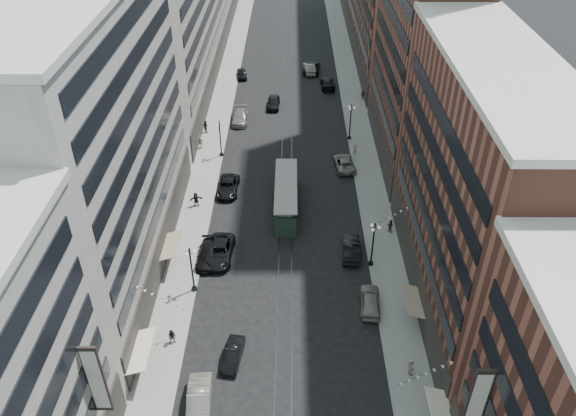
{
  "coord_description": "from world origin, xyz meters",
  "views": [
    {
      "loc": [
        0.6,
        -13.49,
        40.22
      ],
      "look_at": [
        0.29,
        35.56,
        5.0
      ],
      "focal_mm": 35.0,
      "sensor_mm": 36.0,
      "label": 1
    }
  ],
  "objects_px": {
    "car_2": "(219,251)",
    "pedestrian_6": "(201,143)",
    "car_13": "(273,102)",
    "car_9": "(242,74)",
    "car_extra_0": "(208,255)",
    "pedestrian_4": "(411,368)",
    "pedestrian_8": "(355,148)",
    "car_8": "(240,117)",
    "streetcar": "(286,197)",
    "car_14": "(309,68)",
    "lamppost_se_mid": "(350,121)",
    "pedestrian_5": "(196,199)",
    "car_12": "(327,83)",
    "pedestrian_9": "(362,95)",
    "lamppost_sw_mid": "(220,137)",
    "car_7": "(228,186)",
    "pedestrian_2": "(172,337)",
    "car_11": "(344,163)",
    "car_1": "(199,402)",
    "pedestrian_7": "(390,226)",
    "lamppost_se_far": "(373,243)",
    "car_10": "(351,249)",
    "car_extra_1": "(311,67)",
    "car_5": "(233,355)",
    "car_4": "(370,301)",
    "lamppost_sw_far": "(192,268)"
  },
  "relations": [
    {
      "from": "lamppost_sw_mid",
      "to": "car_7",
      "type": "height_order",
      "value": "lamppost_sw_mid"
    },
    {
      "from": "car_2",
      "to": "car_14",
      "type": "height_order",
      "value": "car_14"
    },
    {
      "from": "car_1",
      "to": "car_13",
      "type": "bearing_deg",
      "value": 81.81
    },
    {
      "from": "car_8",
      "to": "car_extra_1",
      "type": "height_order",
      "value": "car_extra_1"
    },
    {
      "from": "car_13",
      "to": "pedestrian_6",
      "type": "xyz_separation_m",
      "value": [
        -10.04,
        -13.86,
        0.22
      ]
    },
    {
      "from": "car_13",
      "to": "car_14",
      "type": "height_order",
      "value": "car_14"
    },
    {
      "from": "lamppost_sw_far",
      "to": "car_2",
      "type": "height_order",
      "value": "lamppost_sw_far"
    },
    {
      "from": "streetcar",
      "to": "car_11",
      "type": "bearing_deg",
      "value": 50.14
    },
    {
      "from": "car_1",
      "to": "pedestrian_9",
      "type": "relative_size",
      "value": 3.37
    },
    {
      "from": "pedestrian_2",
      "to": "pedestrian_7",
      "type": "height_order",
      "value": "pedestrian_2"
    },
    {
      "from": "car_1",
      "to": "pedestrian_6",
      "type": "xyz_separation_m",
      "value": [
        -5.56,
        42.85,
        0.16
      ]
    },
    {
      "from": "pedestrian_9",
      "to": "car_extra_0",
      "type": "xyz_separation_m",
      "value": [
        -20.9,
        -40.86,
        -0.19
      ]
    },
    {
      "from": "streetcar",
      "to": "pedestrian_8",
      "type": "relative_size",
      "value": 6.3
    },
    {
      "from": "car_10",
      "to": "pedestrian_5",
      "type": "height_order",
      "value": "pedestrian_5"
    },
    {
      "from": "lamppost_se_far",
      "to": "lamppost_se_mid",
      "type": "bearing_deg",
      "value": 90.0
    },
    {
      "from": "lamppost_se_mid",
      "to": "pedestrian_5",
      "type": "height_order",
      "value": "lamppost_se_mid"
    },
    {
      "from": "lamppost_sw_mid",
      "to": "car_5",
      "type": "relative_size",
      "value": 1.32
    },
    {
      "from": "pedestrian_4",
      "to": "streetcar",
      "type": "bearing_deg",
      "value": 3.94
    },
    {
      "from": "car_9",
      "to": "car_extra_0",
      "type": "distance_m",
      "value": 50.51
    },
    {
      "from": "car_4",
      "to": "pedestrian_7",
      "type": "xyz_separation_m",
      "value": [
        3.67,
        11.95,
        0.13
      ]
    },
    {
      "from": "pedestrian_8",
      "to": "pedestrian_5",
      "type": "bearing_deg",
      "value": -0.01
    },
    {
      "from": "car_13",
      "to": "car_extra_0",
      "type": "distance_m",
      "value": 38.71
    },
    {
      "from": "car_11",
      "to": "pedestrian_7",
      "type": "distance_m",
      "value": 14.91
    },
    {
      "from": "pedestrian_4",
      "to": "car_14",
      "type": "distance_m",
      "value": 68.35
    },
    {
      "from": "car_1",
      "to": "car_14",
      "type": "bearing_deg",
      "value": 77.79
    },
    {
      "from": "pedestrian_7",
      "to": "car_extra_1",
      "type": "xyz_separation_m",
      "value": [
        -7.73,
        48.41,
        -0.09
      ]
    },
    {
      "from": "lamppost_se_mid",
      "to": "pedestrian_5",
      "type": "relative_size",
      "value": 3.06
    },
    {
      "from": "pedestrian_2",
      "to": "pedestrian_4",
      "type": "relative_size",
      "value": 0.91
    },
    {
      "from": "car_8",
      "to": "pedestrian_7",
      "type": "height_order",
      "value": "pedestrian_7"
    },
    {
      "from": "car_8",
      "to": "streetcar",
      "type": "bearing_deg",
      "value": -74.15
    },
    {
      "from": "pedestrian_2",
      "to": "pedestrian_5",
      "type": "xyz_separation_m",
      "value": [
        -0.87,
        21.81,
        0.1
      ]
    },
    {
      "from": "pedestrian_8",
      "to": "pedestrian_6",
      "type": "bearing_deg",
      "value": -35.79
    },
    {
      "from": "car_7",
      "to": "car_13",
      "type": "bearing_deg",
      "value": 79.72
    },
    {
      "from": "car_4",
      "to": "car_13",
      "type": "bearing_deg",
      "value": -71.97
    },
    {
      "from": "car_12",
      "to": "pedestrian_9",
      "type": "distance_m",
      "value": 7.74
    },
    {
      "from": "pedestrian_6",
      "to": "car_13",
      "type": "bearing_deg",
      "value": -148.76
    },
    {
      "from": "pedestrian_4",
      "to": "pedestrian_8",
      "type": "relative_size",
      "value": 0.92
    },
    {
      "from": "car_2",
      "to": "lamppost_se_mid",
      "type": "bearing_deg",
      "value": 61.76
    },
    {
      "from": "car_4",
      "to": "car_10",
      "type": "relative_size",
      "value": 0.95
    },
    {
      "from": "car_2",
      "to": "lamppost_se_far",
      "type": "bearing_deg",
      "value": -1.04
    },
    {
      "from": "lamppost_sw_mid",
      "to": "car_14",
      "type": "xyz_separation_m",
      "value": [
        13.11,
        30.59,
        -2.22
      ]
    },
    {
      "from": "car_9",
      "to": "pedestrian_9",
      "type": "xyz_separation_m",
      "value": [
        20.9,
        -9.64,
        0.23
      ]
    },
    {
      "from": "car_9",
      "to": "car_14",
      "type": "distance_m",
      "value": 12.54
    },
    {
      "from": "car_14",
      "to": "pedestrian_7",
      "type": "height_order",
      "value": "car_14"
    },
    {
      "from": "pedestrian_5",
      "to": "pedestrian_9",
      "type": "height_order",
      "value": "pedestrian_5"
    },
    {
      "from": "car_extra_1",
      "to": "car_5",
      "type": "bearing_deg",
      "value": 88.65
    },
    {
      "from": "pedestrian_4",
      "to": "pedestrian_5",
      "type": "relative_size",
      "value": 0.98
    },
    {
      "from": "car_4",
      "to": "pedestrian_9",
      "type": "relative_size",
      "value": 2.99
    },
    {
      "from": "car_2",
      "to": "pedestrian_6",
      "type": "height_order",
      "value": "pedestrian_6"
    },
    {
      "from": "car_7",
      "to": "car_10",
      "type": "xyz_separation_m",
      "value": [
        14.63,
        -12.36,
        0.06
      ]
    }
  ]
}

